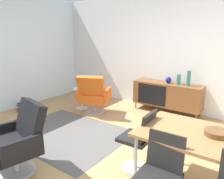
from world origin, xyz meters
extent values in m
plane|color=tan|center=(0.00, 0.00, 0.00)|extent=(8.32, 8.32, 0.00)
cube|color=white|center=(0.00, 2.60, 1.40)|extent=(6.80, 0.12, 2.80)
cube|color=brown|center=(0.13, 2.30, 0.44)|extent=(1.60, 0.44, 0.56)
cube|color=black|center=(-0.17, 2.08, 0.44)|extent=(0.70, 0.01, 0.48)
cylinder|color=brown|center=(-0.61, 2.13, 0.08)|extent=(0.03, 0.03, 0.16)
cylinder|color=brown|center=(0.87, 2.13, 0.08)|extent=(0.03, 0.03, 0.16)
cylinder|color=brown|center=(-0.61, 2.47, 0.08)|extent=(0.03, 0.03, 0.16)
cylinder|color=brown|center=(0.87, 2.47, 0.08)|extent=(0.03, 0.03, 0.16)
ellipsoid|color=navy|center=(0.14, 2.30, 0.79)|extent=(0.13, 0.13, 0.15)
cylinder|color=#337266|center=(0.59, 2.30, 0.89)|extent=(0.08, 0.08, 0.33)
cylinder|color=#337266|center=(0.37, 2.30, 0.84)|extent=(0.09, 0.09, 0.23)
cube|color=olive|center=(1.58, -0.10, 0.72)|extent=(1.60, 0.90, 0.04)
cylinder|color=#B7B7BC|center=(0.86, -0.49, 0.35)|extent=(0.04, 0.04, 0.70)
cylinder|color=#B7B7BC|center=(0.86, 0.29, 0.35)|extent=(0.04, 0.04, 0.70)
cylinder|color=brown|center=(1.60, -0.03, 0.77)|extent=(0.26, 0.26, 0.06)
cube|color=black|center=(1.23, -0.72, 0.45)|extent=(0.41, 0.41, 0.05)
cube|color=black|center=(1.23, -0.54, 0.67)|extent=(0.38, 0.09, 0.38)
cube|color=black|center=(0.63, -0.10, 0.45)|extent=(0.41, 0.41, 0.05)
cube|color=black|center=(0.81, -0.10, 0.67)|extent=(0.10, 0.38, 0.38)
cylinder|color=#B7B7BC|center=(0.63, -0.10, 0.21)|extent=(0.04, 0.04, 0.42)
cylinder|color=#B7B7BC|center=(0.63, -0.10, 0.01)|extent=(0.36, 0.36, 0.01)
cube|color=#D85919|center=(-1.28, 1.29, 0.38)|extent=(0.78, 0.76, 0.20)
cube|color=#D85919|center=(-1.18, 1.07, 0.69)|extent=(0.66, 0.49, 0.51)
cube|color=#D85919|center=(-0.98, 1.43, 0.46)|extent=(0.26, 0.48, 0.28)
cube|color=#D85919|center=(-1.58, 1.16, 0.46)|extent=(0.26, 0.48, 0.28)
cylinder|color=#B7B7BC|center=(-1.28, 1.29, 0.14)|extent=(0.06, 0.06, 0.28)
cylinder|color=#B7B7BC|center=(-1.28, 1.29, 0.01)|extent=(0.48, 0.48, 0.02)
cube|color=black|center=(-0.63, -1.11, 0.38)|extent=(0.70, 0.67, 0.20)
cube|color=black|center=(-0.58, -0.88, 0.69)|extent=(0.64, 0.39, 0.51)
cube|color=black|center=(-0.95, -1.04, 0.46)|extent=(0.17, 0.51, 0.28)
cube|color=black|center=(-0.31, -1.18, 0.46)|extent=(0.17, 0.51, 0.28)
cylinder|color=#B7B7BC|center=(-0.63, -1.11, 0.14)|extent=(0.06, 0.06, 0.28)
cylinder|color=#B7B7BC|center=(-0.63, -1.11, 0.01)|extent=(0.48, 0.48, 0.02)
cylinder|color=white|center=(-1.73, 1.34, 0.51)|extent=(0.44, 0.44, 0.02)
cylinder|color=white|center=(-1.73, 1.34, 0.25)|extent=(0.05, 0.05, 0.50)
cone|color=white|center=(-1.73, 1.34, 0.01)|extent=(0.32, 0.32, 0.02)
cylinder|color=#262628|center=(-1.73, 1.34, 0.55)|extent=(0.20, 0.20, 0.05)
sphere|color=orange|center=(-1.69, 1.33, 0.59)|extent=(0.07, 0.07, 0.07)
sphere|color=orange|center=(-1.77, 1.35, 0.59)|extent=(0.07, 0.07, 0.07)
cube|color=#B2B2B7|center=(-2.72, 0.42, 0.01)|extent=(0.30, 0.36, 0.01)
cube|color=red|center=(-2.73, 0.40, 0.02)|extent=(0.32, 0.38, 0.02)
cube|color=#99668C|center=(-2.73, 0.41, 0.04)|extent=(0.33, 0.39, 0.02)
cube|color=red|center=(-2.71, 0.40, 0.06)|extent=(0.29, 0.37, 0.02)
cube|color=#262626|center=(-2.71, 0.40, 0.08)|extent=(0.26, 0.33, 0.03)
cube|color=#334C8C|center=(-2.73, 0.40, 0.10)|extent=(0.29, 0.36, 0.01)
cube|color=gold|center=(-2.70, 0.40, 0.12)|extent=(0.30, 0.37, 0.01)
cube|color=#334C8C|center=(-2.70, 0.42, 0.13)|extent=(0.27, 0.37, 0.02)
cube|color=#334C8C|center=(-2.72, 0.39, 0.15)|extent=(0.28, 0.34, 0.03)
cube|color=#99668C|center=(-2.71, 0.42, 0.17)|extent=(0.29, 0.35, 0.01)
cube|color=#262626|center=(-2.71, 0.42, 0.19)|extent=(0.30, 0.33, 0.02)
cube|color=#595654|center=(-0.95, 0.09, 0.00)|extent=(2.20, 1.70, 0.01)
camera|label=1|loc=(1.93, -2.45, 1.80)|focal=34.45mm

